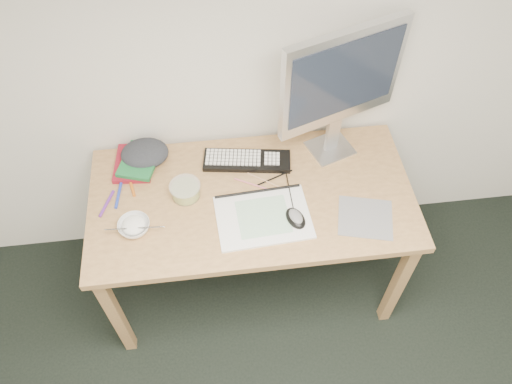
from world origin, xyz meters
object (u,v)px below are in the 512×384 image
at_px(desk, 252,207).
at_px(rice_bowl, 134,226).
at_px(sketchpad, 263,217).
at_px(monitor, 342,81).
at_px(keyboard, 247,161).

distance_m(desk, rice_bowl, 0.52).
relative_size(sketchpad, monitor, 0.61).
height_order(keyboard, rice_bowl, rice_bowl).
bearing_deg(sketchpad, rice_bowl, 175.57).
height_order(desk, rice_bowl, rice_bowl).
bearing_deg(desk, rice_bowl, -167.34).
distance_m(sketchpad, keyboard, 0.32).
height_order(keyboard, monitor, monitor).
bearing_deg(rice_bowl, sketchpad, -1.00).
relative_size(desk, rice_bowl, 10.70).
xyz_separation_m(sketchpad, keyboard, (-0.03, 0.31, 0.01)).
bearing_deg(keyboard, monitor, 14.00).
distance_m(keyboard, rice_bowl, 0.58).
bearing_deg(desk, keyboard, 89.92).
bearing_deg(desk, monitor, 30.31).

